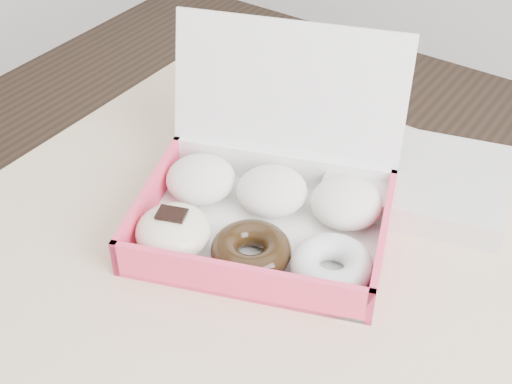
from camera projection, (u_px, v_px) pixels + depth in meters
The scene contains 2 objects.
donut_box at pixel (263, 205), 0.89m from camera, with size 0.38×0.36×0.22m.
newspapers at pixel (418, 180), 0.96m from camera, with size 0.23×0.19×0.04m, color silver.
Camera 1 is at (0.15, -0.49, 1.36)m, focal length 50.00 mm.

